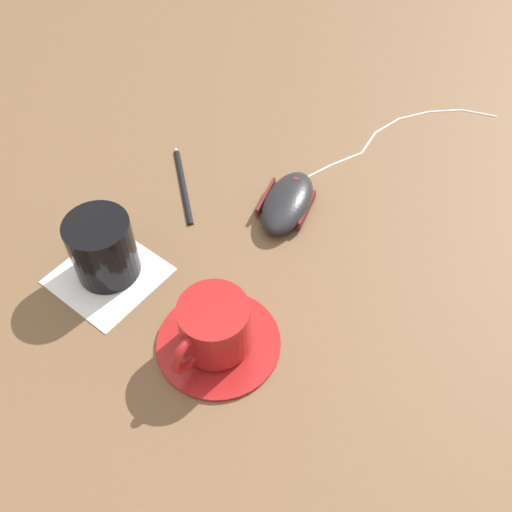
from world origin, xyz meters
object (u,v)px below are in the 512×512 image
saucer (219,342)px  computer_mouse (288,202)px  pen (182,182)px  coffee_cup (213,327)px  drinking_glass (103,248)px

saucer → computer_mouse: (-0.09, 0.20, 0.01)m
pen → coffee_cup: bearing=-30.5°
coffee_cup → computer_mouse: (-0.09, 0.21, -0.03)m
drinking_glass → pen: bearing=109.7°
drinking_glass → pen: (-0.06, 0.16, -0.04)m
computer_mouse → pen: (-0.14, -0.07, -0.01)m
saucer → drinking_glass: size_ratio=1.69×
computer_mouse → drinking_glass: (-0.08, -0.23, 0.03)m
saucer → computer_mouse: bearing=114.7°
saucer → drinking_glass: 0.18m
coffee_cup → drinking_glass: bearing=-171.3°
saucer → pen: size_ratio=1.00×
coffee_cup → pen: bearing=149.5°
saucer → coffee_cup: size_ratio=1.32×
computer_mouse → saucer: bearing=-65.3°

